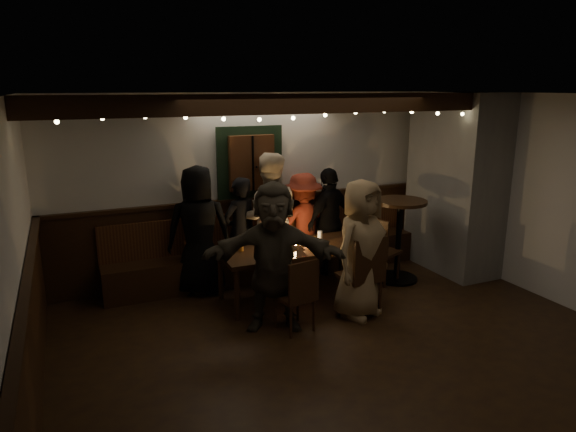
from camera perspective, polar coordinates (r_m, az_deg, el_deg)
name	(u,v)px	position (r m, az deg, el deg)	size (l,w,h in m)	color
room	(365,209)	(6.95, 8.59, 0.72)	(6.02, 5.01, 2.62)	black
dining_table	(294,252)	(6.57, 0.69, -3.97)	(1.92, 0.82, 0.83)	#321C0D
chair_near_left	(299,292)	(5.71, 1.21, -8.41)	(0.45, 0.45, 0.86)	#321C0D
chair_near_right	(364,271)	(6.15, 8.47, -6.09)	(0.48, 0.48, 0.99)	#321C0D
chair_end	(378,247)	(7.18, 9.99, -3.38)	(0.56, 0.56, 0.95)	#321C0D
high_top	(399,230)	(7.32, 12.23, -1.52)	(0.73, 0.73, 1.16)	black
person_a	(199,230)	(6.78, -9.87, -1.59)	(0.84, 0.54, 1.71)	black
person_b	(240,232)	(7.04, -5.32, -1.73)	(0.55, 0.36, 1.50)	black
person_c	(269,218)	(7.09, -2.14, -0.25)	(0.88, 0.69, 1.82)	#BFAD93
person_d	(303,224)	(7.40, 1.70, -0.93)	(0.96, 0.55, 1.49)	maroon
person_e	(329,221)	(7.46, 4.63, -0.57)	(0.92, 0.38, 1.56)	black
person_f	(274,256)	(5.71, -1.60, -4.52)	(1.57, 0.50, 1.69)	#373126
person_g	(360,249)	(6.07, 8.04, -3.66)	(0.81, 0.53, 1.66)	#937954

